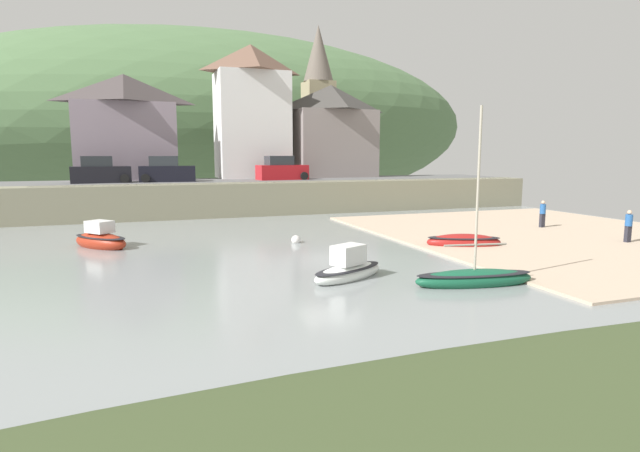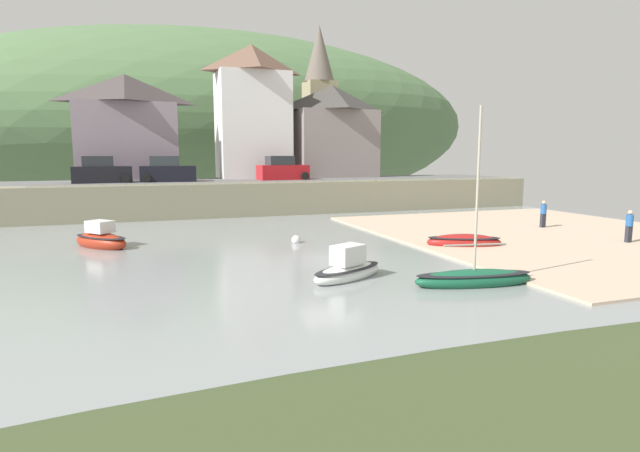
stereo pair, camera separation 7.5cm
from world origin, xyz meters
name	(u,v)px [view 2 (the right image)]	position (x,y,z in m)	size (l,w,h in m)	color
ground	(505,320)	(1.40, -9.56, 0.16)	(48.00, 41.00, 0.61)	gray
quay_seawall	(247,196)	(0.00, 17.50, 1.36)	(48.00, 9.40, 2.40)	gray
hillside_backdrop	(204,125)	(1.48, 55.20, 8.68)	(80.00, 44.00, 24.80)	#4F7046
waterfront_building_left	(127,126)	(-8.30, 25.20, 6.74)	(8.08, 4.89, 8.51)	gray
waterfront_building_centre	(253,111)	(2.18, 25.20, 8.28)	(6.39, 5.05, 11.54)	white
waterfront_building_right	(332,130)	(9.70, 25.20, 6.69)	(7.62, 6.01, 8.43)	gray
church_with_spire	(319,99)	(9.85, 29.20, 10.00)	(3.00, 3.00, 14.71)	#9C8F6B
motorboat_with_cabin	(348,270)	(-0.52, -3.40, 0.33)	(3.49, 2.47, 1.39)	white
sailboat_tall_mast	(101,240)	(-9.42, 6.47, 0.37)	(3.12, 3.37, 1.51)	#9E2B17
sailboat_far_left	(464,242)	(7.26, 0.60, 0.26)	(3.78, 2.43, 0.83)	maroon
sailboat_blue_trim	(474,278)	(3.22, -5.72, 0.26)	(4.38, 1.77, 6.24)	#165538
parked_car_near_slipway	(101,172)	(-10.18, 20.70, 3.20)	(4.27, 2.16, 1.95)	black
parked_car_by_wall	(168,171)	(-5.44, 20.70, 3.20)	(4.24, 2.07, 1.95)	black
parked_car_end_of_row	(282,170)	(3.63, 20.70, 3.20)	(4.24, 2.07, 1.95)	red
person_on_slipway	(543,213)	(15.37, 4.16, 0.98)	(0.34, 0.34, 1.62)	#282833
person_near_water	(629,225)	(15.50, -1.49, 0.98)	(0.34, 0.34, 1.62)	#282833
mooring_buoy	(296,240)	(-0.10, 4.51, 0.14)	(0.48, 0.48, 0.48)	silver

